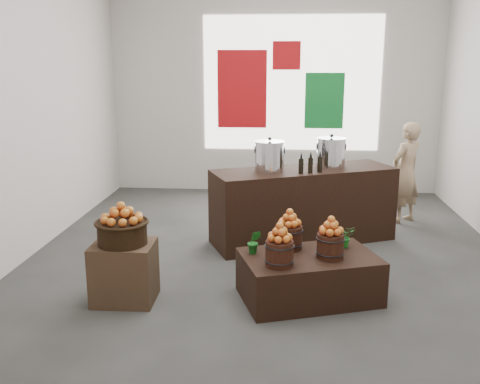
# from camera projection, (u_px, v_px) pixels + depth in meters

# --- Properties ---
(ground) EXTENTS (7.00, 7.00, 0.00)m
(ground) POSITION_uv_depth(u_px,v_px,m) (268.00, 254.00, 6.82)
(ground) COLOR #3E3E3B
(ground) RESTS_ON ground
(back_wall) EXTENTS (6.00, 0.04, 4.00)m
(back_wall) POSITION_uv_depth(u_px,v_px,m) (275.00, 84.00, 9.73)
(back_wall) COLOR #BCB5AE
(back_wall) RESTS_ON ground
(back_opening) EXTENTS (3.20, 0.02, 2.40)m
(back_opening) POSITION_uv_depth(u_px,v_px,m) (292.00, 84.00, 9.69)
(back_opening) COLOR white
(back_opening) RESTS_ON back_wall
(deco_red_left) EXTENTS (0.90, 0.04, 1.40)m
(deco_red_left) POSITION_uv_depth(u_px,v_px,m) (242.00, 89.00, 9.77)
(deco_red_left) COLOR #AB0D11
(deco_red_left) RESTS_ON back_wall
(deco_green_right) EXTENTS (0.70, 0.04, 1.00)m
(deco_green_right) POSITION_uv_depth(u_px,v_px,m) (324.00, 101.00, 9.71)
(deco_green_right) COLOR #116D28
(deco_green_right) RESTS_ON back_wall
(deco_red_upper) EXTENTS (0.50, 0.04, 0.50)m
(deco_red_upper) POSITION_uv_depth(u_px,v_px,m) (287.00, 55.00, 9.57)
(deco_red_upper) COLOR #AB0D11
(deco_red_upper) RESTS_ON back_wall
(crate) EXTENTS (0.63, 0.52, 0.62)m
(crate) POSITION_uv_depth(u_px,v_px,m) (124.00, 272.00, 5.45)
(crate) COLOR #4E3424
(crate) RESTS_ON ground
(wicker_basket) EXTENTS (0.49, 0.49, 0.22)m
(wicker_basket) POSITION_uv_depth(u_px,v_px,m) (122.00, 233.00, 5.35)
(wicker_basket) COLOR black
(wicker_basket) RESTS_ON crate
(apples_in_basket) EXTENTS (0.38, 0.38, 0.21)m
(apples_in_basket) POSITION_uv_depth(u_px,v_px,m) (121.00, 212.00, 5.30)
(apples_in_basket) COLOR #AB051B
(apples_in_basket) RESTS_ON wicker_basket
(display_table) EXTENTS (1.55, 1.22, 0.47)m
(display_table) POSITION_uv_depth(u_px,v_px,m) (309.00, 277.00, 5.52)
(display_table) COLOR black
(display_table) RESTS_ON ground
(apple_bucket_front_left) EXTENTS (0.27, 0.27, 0.25)m
(apple_bucket_front_left) POSITION_uv_depth(u_px,v_px,m) (279.00, 253.00, 5.16)
(apple_bucket_front_left) COLOR #34170E
(apple_bucket_front_left) RESTS_ON display_table
(apples_in_bucket_front_left) EXTENTS (0.20, 0.20, 0.18)m
(apples_in_bucket_front_left) POSITION_uv_depth(u_px,v_px,m) (280.00, 232.00, 5.11)
(apples_in_bucket_front_left) COLOR #AB051B
(apples_in_bucket_front_left) RESTS_ON apple_bucket_front_left
(apple_bucket_front_right) EXTENTS (0.27, 0.27, 0.25)m
(apple_bucket_front_right) POSITION_uv_depth(u_px,v_px,m) (330.00, 246.00, 5.37)
(apple_bucket_front_right) COLOR #34170E
(apple_bucket_front_right) RESTS_ON display_table
(apples_in_bucket_front_right) EXTENTS (0.20, 0.20, 0.18)m
(apples_in_bucket_front_right) POSITION_uv_depth(u_px,v_px,m) (331.00, 225.00, 5.32)
(apples_in_bucket_front_right) COLOR #AB051B
(apples_in_bucket_front_right) RESTS_ON apple_bucket_front_right
(apple_bucket_rear) EXTENTS (0.27, 0.27, 0.25)m
(apple_bucket_rear) POSITION_uv_depth(u_px,v_px,m) (289.00, 237.00, 5.63)
(apple_bucket_rear) COLOR #34170E
(apple_bucket_rear) RESTS_ON display_table
(apples_in_bucket_rear) EXTENTS (0.20, 0.20, 0.18)m
(apples_in_bucket_rear) POSITION_uv_depth(u_px,v_px,m) (290.00, 218.00, 5.58)
(apples_in_bucket_rear) COLOR #AB051B
(apples_in_bucket_rear) RESTS_ON apple_bucket_rear
(herb_garnish_right) EXTENTS (0.26, 0.24, 0.24)m
(herb_garnish_right) POSITION_uv_depth(u_px,v_px,m) (344.00, 236.00, 5.69)
(herb_garnish_right) COLOR #14621A
(herb_garnish_right) RESTS_ON display_table
(herb_garnish_left) EXTENTS (0.14, 0.11, 0.25)m
(herb_garnish_left) POSITION_uv_depth(u_px,v_px,m) (254.00, 242.00, 5.49)
(herb_garnish_left) COLOR #14621A
(herb_garnish_left) RESTS_ON display_table
(counter) EXTENTS (2.56, 1.70, 1.00)m
(counter) POSITION_uv_depth(u_px,v_px,m) (303.00, 205.00, 7.23)
(counter) COLOR black
(counter) RESTS_ON ground
(stock_pot_left) EXTENTS (0.38, 0.38, 0.38)m
(stock_pot_left) POSITION_uv_depth(u_px,v_px,m) (270.00, 157.00, 6.91)
(stock_pot_left) COLOR silver
(stock_pot_left) RESTS_ON counter
(stock_pot_center) EXTENTS (0.38, 0.38, 0.38)m
(stock_pot_center) POSITION_uv_depth(u_px,v_px,m) (331.00, 153.00, 7.19)
(stock_pot_center) COLOR silver
(stock_pot_center) RESTS_ON counter
(oil_cruets) EXTENTS (0.27, 0.17, 0.28)m
(oil_cruets) POSITION_uv_depth(u_px,v_px,m) (313.00, 162.00, 6.85)
(oil_cruets) COLOR black
(oil_cruets) RESTS_ON counter
(shopper) EXTENTS (0.66, 0.64, 1.53)m
(shopper) POSITION_uv_depth(u_px,v_px,m) (406.00, 173.00, 8.05)
(shopper) COLOR tan
(shopper) RESTS_ON ground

